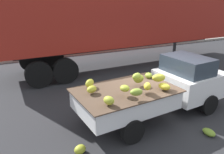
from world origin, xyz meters
TOP-DOWN VIEW (x-y plane):
  - ground at (0.00, 0.00)m, footprint 220.00×220.00m
  - curb_strip at (0.00, 8.34)m, footprint 80.00×0.80m
  - pickup_truck at (0.49, -0.13)m, footprint 5.01×2.16m
  - semi_trailer at (1.34, 4.92)m, footprint 12.05×2.84m
  - fallen_banana_bunch_near_tailgate at (-3.00, -0.97)m, footprint 0.37×0.34m
  - fallen_banana_bunch_by_wheel at (0.33, -1.72)m, footprint 0.26×0.38m

SIDE VIEW (x-z plane):
  - ground at x=0.00m, z-range 0.00..0.00m
  - curb_strip at x=0.00m, z-range 0.00..0.16m
  - fallen_banana_bunch_by_wheel at x=0.33m, z-range 0.00..0.16m
  - fallen_banana_bunch_near_tailgate at x=-3.00m, z-range 0.00..0.21m
  - pickup_truck at x=0.49m, z-range 0.03..1.73m
  - semi_trailer at x=1.34m, z-range 0.57..4.52m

